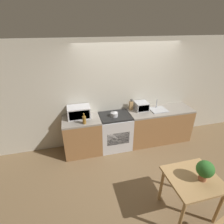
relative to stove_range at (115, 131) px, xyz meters
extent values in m
plane|color=brown|center=(0.39, -0.74, -0.45)|extent=(16.00, 16.00, 0.00)
cube|color=beige|center=(0.39, 0.34, 0.85)|extent=(10.00, 0.06, 2.60)
cube|color=olive|center=(-0.81, 0.00, -0.02)|extent=(0.86, 0.62, 0.86)
cube|color=gray|center=(-0.81, 0.00, 0.43)|extent=(0.86, 0.62, 0.04)
cube|color=olive|center=(1.20, 0.00, -0.02)|extent=(1.65, 0.62, 0.86)
cube|color=gray|center=(1.20, 0.00, 0.43)|extent=(1.65, 0.62, 0.04)
cube|color=silver|center=(0.00, 0.00, -0.02)|extent=(0.76, 0.62, 0.86)
cube|color=black|center=(0.00, 0.00, 0.43)|extent=(0.73, 0.57, 0.04)
cube|color=black|center=(0.00, -0.30, -0.02)|extent=(0.54, 0.02, 0.32)
cylinder|color=#B7B7BC|center=(-0.03, -0.04, 0.50)|extent=(0.17, 0.17, 0.09)
cone|color=#B7B7BC|center=(-0.03, -0.04, 0.57)|extent=(0.16, 0.16, 0.04)
sphere|color=black|center=(-0.03, -0.04, 0.60)|extent=(0.03, 0.03, 0.03)
cube|color=silver|center=(-0.83, 0.12, 0.59)|extent=(0.52, 0.34, 0.27)
cube|color=black|center=(-0.83, -0.04, 0.59)|extent=(0.45, 0.01, 0.21)
cylinder|color=olive|center=(-0.75, -0.20, 0.54)|extent=(0.08, 0.08, 0.18)
cylinder|color=olive|center=(-0.75, -0.20, 0.66)|extent=(0.03, 0.03, 0.07)
cube|color=tan|center=(0.47, 0.20, 0.56)|extent=(0.09, 0.08, 0.22)
cylinder|color=black|center=(0.45, 0.20, 0.70)|extent=(0.01, 0.01, 0.07)
cylinder|color=black|center=(0.47, 0.20, 0.70)|extent=(0.01, 0.01, 0.07)
cylinder|color=black|center=(0.49, 0.20, 0.70)|extent=(0.01, 0.01, 0.07)
cube|color=#ADAFB5|center=(0.72, 0.14, 0.55)|extent=(0.32, 0.31, 0.20)
cube|color=black|center=(0.72, -0.01, 0.55)|extent=(0.28, 0.01, 0.16)
cube|color=#ADAFB5|center=(1.13, 0.00, 0.46)|extent=(0.41, 0.35, 0.02)
cylinder|color=#ADAFB5|center=(1.13, 0.13, 0.58)|extent=(0.03, 0.03, 0.22)
cube|color=tan|center=(0.69, -1.99, 0.30)|extent=(0.77, 0.70, 0.04)
cylinder|color=tan|center=(0.37, -2.29, -0.09)|extent=(0.05, 0.05, 0.72)
cylinder|color=tan|center=(1.02, -2.29, -0.09)|extent=(0.05, 0.05, 0.72)
cylinder|color=tan|center=(0.37, -1.70, -0.09)|extent=(0.05, 0.05, 0.72)
cylinder|color=tan|center=(1.02, -1.70, -0.09)|extent=(0.05, 0.05, 0.72)
cylinder|color=#9E5B3D|center=(0.79, -2.05, 0.37)|extent=(0.11, 0.11, 0.10)
sphere|color=#2D6B28|center=(0.79, -2.05, 0.53)|extent=(0.25, 0.25, 0.25)
camera|label=1|loc=(-0.98, -3.53, 2.40)|focal=28.00mm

